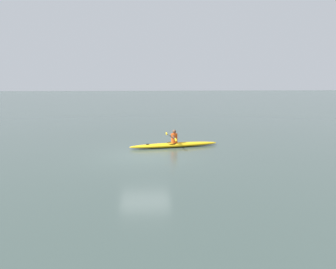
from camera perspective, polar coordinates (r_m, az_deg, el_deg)
The scene contains 3 objects.
ground_plane at distance 16.49m, azimuth -4.07°, elevation -3.62°, with size 160.00×160.00×0.00m, color #384742.
kayak at distance 18.34m, azimuth 1.08°, elevation -1.81°, with size 5.08×1.54×0.25m.
kayaker at distance 18.25m, azimuth 1.04°, elevation -0.47°, with size 0.61×2.32×0.74m.
Camera 1 is at (-0.12, 16.03, 3.86)m, focal length 35.01 mm.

